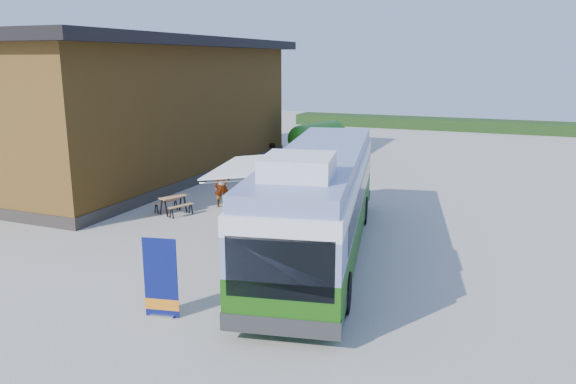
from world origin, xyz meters
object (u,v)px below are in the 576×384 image
at_px(bus, 319,199).
at_px(slurry_tanker, 318,136).
at_px(person_a, 222,186).
at_px(picnic_table, 173,201).
at_px(person_b, 271,160).
at_px(banner, 161,285).

height_order(bus, slurry_tanker, bus).
bearing_deg(slurry_tanker, person_a, -69.99).
bearing_deg(person_a, picnic_table, -159.76).
distance_m(bus, slurry_tanker, 20.37).
bearing_deg(slurry_tanker, person_b, -71.75).
relative_size(banner, person_b, 1.10).
xyz_separation_m(picnic_table, person_a, (1.32, 1.85, 0.35)).
bearing_deg(banner, picnic_table, 110.44).
bearing_deg(person_a, slurry_tanker, 58.93).
height_order(banner, person_b, banner).
xyz_separation_m(bus, person_b, (-6.63, 10.97, -0.97)).
bearing_deg(banner, person_a, 99.38).
bearing_deg(bus, picnic_table, 150.00).
bearing_deg(picnic_table, bus, 2.20).
bearing_deg(person_b, banner, 51.33).
relative_size(bus, picnic_table, 8.13).
relative_size(picnic_table, person_a, 0.90).
xyz_separation_m(person_a, slurry_tanker, (-0.80, 14.90, 0.33)).
height_order(picnic_table, person_a, person_a).
bearing_deg(picnic_table, person_b, 105.77).
relative_size(banner, slurry_tanker, 0.37).
xyz_separation_m(banner, slurry_tanker, (-4.73, 25.12, 0.39)).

